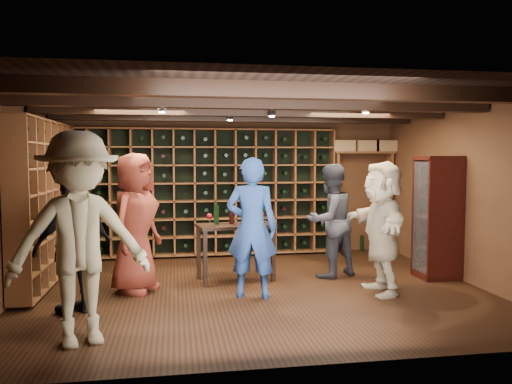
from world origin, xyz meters
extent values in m
plane|color=black|center=(0.00, 0.00, 0.00)|extent=(6.00, 6.00, 0.00)
plane|color=#55321D|center=(0.00, 2.50, 1.25)|extent=(6.00, 0.00, 6.00)
plane|color=#55321D|center=(0.00, -2.50, 1.25)|extent=(6.00, 0.00, 6.00)
plane|color=#55321D|center=(-3.00, 0.00, 1.25)|extent=(0.00, 5.00, 5.00)
plane|color=#55321D|center=(3.00, 0.00, 1.25)|extent=(0.00, 5.00, 5.00)
plane|color=black|center=(0.00, 0.00, 2.50)|extent=(6.00, 6.00, 0.00)
cube|color=black|center=(0.00, -1.60, 2.42)|extent=(5.90, 0.18, 0.16)
cube|color=black|center=(0.00, -0.50, 2.42)|extent=(5.90, 0.18, 0.16)
cube|color=black|center=(0.00, 0.60, 2.42)|extent=(5.90, 0.18, 0.16)
cube|color=black|center=(0.00, 1.70, 2.42)|extent=(5.90, 0.18, 0.16)
cylinder|color=black|center=(-1.20, 0.00, 2.39)|extent=(0.10, 0.10, 0.10)
cylinder|color=black|center=(0.30, 0.40, 2.39)|extent=(0.10, 0.10, 0.10)
cylinder|color=black|center=(1.40, -0.30, 2.39)|extent=(0.10, 0.10, 0.10)
cylinder|color=black|center=(-0.20, 1.20, 2.39)|extent=(0.10, 0.10, 0.10)
cube|color=brown|center=(-0.52, 2.33, 1.15)|extent=(4.65, 0.30, 2.20)
cube|color=black|center=(-0.52, 2.33, 1.15)|extent=(4.56, 0.02, 2.16)
cube|color=brown|center=(-2.83, 0.82, 1.15)|extent=(0.30, 2.65, 2.20)
cube|color=black|center=(-2.83, 0.82, 1.15)|extent=(0.29, 0.02, 2.16)
cube|color=brown|center=(2.40, 2.32, 1.85)|extent=(1.15, 0.32, 0.04)
cube|color=brown|center=(2.92, 2.32, 0.93)|extent=(0.05, 0.28, 1.85)
cube|color=brown|center=(1.88, 2.32, 0.93)|extent=(0.05, 0.28, 1.85)
cube|color=#AA8155|center=(2.00, 2.32, 1.97)|extent=(0.40, 0.30, 0.20)
cube|color=#AA8155|center=(2.45, 2.32, 1.97)|extent=(0.40, 0.30, 0.20)
cube|color=#AA8155|center=(2.80, 2.32, 1.97)|extent=(0.40, 0.30, 0.20)
cube|color=black|center=(2.72, 0.20, 0.05)|extent=(0.55, 0.50, 0.10)
cube|color=black|center=(2.72, 0.20, 0.90)|extent=(0.55, 0.50, 1.70)
cube|color=white|center=(2.46, 0.20, 0.90)|extent=(0.01, 0.46, 1.60)
cube|color=black|center=(2.72, 0.20, 0.90)|extent=(0.50, 0.44, 0.02)
sphere|color=#59260C|center=(2.70, 0.20, 1.00)|extent=(0.18, 0.18, 0.18)
imported|color=navy|center=(-0.10, -0.36, 0.88)|extent=(0.74, 0.59, 1.76)
imported|color=black|center=(1.20, 0.53, 0.83)|extent=(0.99, 0.90, 1.66)
imported|color=maroon|center=(-1.56, 0.14, 0.91)|extent=(0.92, 1.05, 1.82)
imported|color=black|center=(-2.18, -0.70, 0.76)|extent=(0.94, 0.80, 1.51)
imported|color=gray|center=(-1.93, -1.67, 1.00)|extent=(1.47, 1.14, 2.00)
imported|color=tan|center=(1.59, -0.44, 0.86)|extent=(0.58, 1.61, 1.71)
cube|color=black|center=(-0.20, 0.52, 0.79)|extent=(1.14, 0.69, 0.04)
cube|color=black|center=(-0.65, 0.22, 0.39)|extent=(0.06, 0.06, 0.77)
cube|color=black|center=(0.32, 0.37, 0.39)|extent=(0.06, 0.06, 0.77)
cube|color=black|center=(-0.72, 0.67, 0.39)|extent=(0.06, 0.06, 0.77)
cube|color=black|center=(0.25, 0.82, 0.39)|extent=(0.06, 0.06, 0.77)
cylinder|color=black|center=(-0.47, 0.52, 0.95)|extent=(0.07, 0.07, 0.28)
cylinder|color=black|center=(-0.25, 0.56, 0.95)|extent=(0.07, 0.07, 0.28)
cylinder|color=black|center=(0.02, 0.60, 0.95)|extent=(0.07, 0.07, 0.28)
camera|label=1|loc=(-1.05, -6.48, 1.76)|focal=35.00mm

